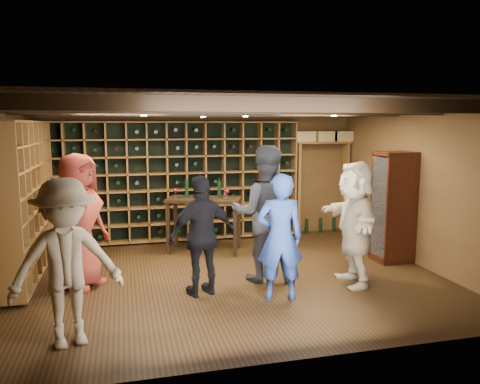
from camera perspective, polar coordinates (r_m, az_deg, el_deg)
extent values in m
plane|color=black|center=(6.94, -0.95, -10.35)|extent=(6.00, 6.00, 0.00)
plane|color=brown|center=(9.08, -4.55, 2.16)|extent=(6.00, 0.00, 6.00)
plane|color=brown|center=(4.28, 6.64, -4.83)|extent=(6.00, 0.00, 6.00)
plane|color=brown|center=(6.65, -27.05, -0.99)|extent=(0.00, 5.00, 5.00)
plane|color=brown|center=(7.88, 20.81, 0.70)|extent=(0.00, 5.00, 5.00)
plane|color=black|center=(6.58, -1.00, 10.76)|extent=(6.00, 6.00, 0.00)
cube|color=black|center=(5.03, 3.20, 10.59)|extent=(5.90, 0.18, 0.16)
cube|color=black|center=(6.09, 0.08, 10.20)|extent=(5.90, 0.18, 0.16)
cube|color=black|center=(7.16, -2.10, 9.92)|extent=(5.90, 0.18, 0.16)
cube|color=black|center=(8.24, -3.71, 9.70)|extent=(5.90, 0.18, 0.16)
cylinder|color=black|center=(6.41, -11.66, 9.67)|extent=(0.10, 0.10, 0.10)
cylinder|color=black|center=(7.03, 0.67, 9.71)|extent=(0.10, 0.10, 0.10)
cylinder|color=black|center=(6.75, 11.42, 9.60)|extent=(0.10, 0.10, 0.10)
cylinder|color=black|center=(7.71, -4.51, 9.56)|extent=(0.10, 0.10, 0.10)
cube|color=brown|center=(8.85, -7.72, 1.30)|extent=(4.65, 0.30, 2.20)
cube|color=black|center=(8.85, -7.72, 1.30)|extent=(4.56, 0.02, 2.16)
cube|color=brown|center=(7.43, -24.32, -0.71)|extent=(0.30, 2.65, 2.20)
cube|color=black|center=(7.43, -24.32, -0.71)|extent=(0.29, 0.02, 2.16)
cube|color=brown|center=(9.55, 10.01, 5.98)|extent=(1.15, 0.32, 0.04)
cube|color=brown|center=(9.85, 12.64, 0.60)|extent=(0.05, 0.28, 1.85)
cube|color=brown|center=(9.44, 6.99, 0.41)|extent=(0.05, 0.28, 1.85)
cube|color=tan|center=(9.39, 7.79, 6.72)|extent=(0.40, 0.30, 0.20)
cube|color=tan|center=(9.57, 10.31, 6.70)|extent=(0.40, 0.30, 0.20)
cube|color=tan|center=(9.72, 12.20, 6.67)|extent=(0.40, 0.30, 0.20)
cube|color=#33120A|center=(8.12, 17.92, -7.59)|extent=(0.55, 0.50, 0.10)
cube|color=#33120A|center=(7.94, 18.20, -1.67)|extent=(0.55, 0.50, 1.70)
cube|color=white|center=(7.80, 16.58, -1.77)|extent=(0.01, 0.46, 1.60)
cube|color=#33120A|center=(7.94, 18.20, -1.67)|extent=(0.50, 0.44, 0.02)
sphere|color=#59260C|center=(7.91, 18.11, -0.97)|extent=(0.18, 0.18, 0.18)
imported|color=navy|center=(5.92, 4.89, -5.52)|extent=(0.64, 0.48, 1.62)
imported|color=black|center=(6.61, 3.00, -2.65)|extent=(1.09, 0.94, 1.93)
imported|color=maroon|center=(6.68, -19.01, -3.38)|extent=(1.00, 1.07, 1.84)
imported|color=black|center=(6.08, -4.58, -5.34)|extent=(0.99, 0.63, 1.57)
imported|color=#7C6F56|center=(4.99, -20.42, -8.13)|extent=(1.23, 0.90, 1.70)
imported|color=tan|center=(6.66, 13.80, -3.70)|extent=(0.69, 1.65, 1.72)
cube|color=black|center=(8.11, -4.41, -0.91)|extent=(1.40, 1.03, 0.05)
cube|color=black|center=(8.08, -8.76, -4.43)|extent=(0.08, 0.08, 0.90)
cube|color=black|center=(7.85, -0.60, -4.70)|extent=(0.08, 0.08, 0.90)
cube|color=black|center=(8.57, -7.83, -3.67)|extent=(0.08, 0.08, 0.90)
cube|color=black|center=(8.36, -0.14, -3.89)|extent=(0.08, 0.08, 0.90)
cylinder|color=black|center=(8.20, -6.51, 0.34)|extent=(0.07, 0.07, 0.28)
cylinder|color=black|center=(8.14, -4.72, 0.31)|extent=(0.07, 0.07, 0.28)
cylinder|color=black|center=(8.09, -2.53, 0.27)|extent=(0.07, 0.07, 0.28)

